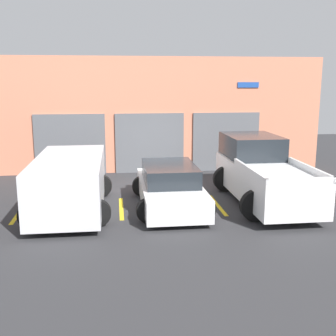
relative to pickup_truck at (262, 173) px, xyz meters
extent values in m
plane|color=#2D2D30|center=(-2.95, 1.73, -0.91)|extent=(28.00, 28.00, 0.00)
cube|color=#D17A5B|center=(-2.95, 5.03, 1.44)|extent=(14.21, 0.60, 4.71)
cube|color=#595B60|center=(-6.37, 4.69, 0.31)|extent=(2.82, 0.08, 2.45)
cube|color=#595B60|center=(-3.15, 4.69, 0.31)|extent=(2.82, 0.08, 2.45)
cube|color=#595B60|center=(0.07, 4.69, 0.31)|extent=(2.82, 0.08, 2.45)
cube|color=#1E4799|center=(0.96, 4.70, 2.67)|extent=(0.90, 0.03, 0.22)
cube|color=white|center=(0.00, -0.30, -0.18)|extent=(1.83, 5.12, 0.98)
cube|color=#1E2328|center=(0.00, 1.10, 0.68)|extent=(1.68, 2.30, 0.74)
cube|color=white|center=(-0.87, -1.45, 0.40)|extent=(0.08, 2.82, 0.18)
cube|color=white|center=(0.87, -1.45, 0.40)|extent=(0.08, 2.82, 0.18)
cube|color=white|center=(0.00, -2.82, 0.40)|extent=(1.83, 0.08, 0.18)
cylinder|color=black|center=(-0.80, 1.28, -0.48)|extent=(0.87, 0.22, 0.87)
cylinder|color=black|center=(0.80, 1.28, -0.48)|extent=(0.87, 0.22, 0.87)
cylinder|color=black|center=(-0.80, -1.89, -0.48)|extent=(0.87, 0.22, 0.87)
cylinder|color=black|center=(0.80, -1.89, -0.48)|extent=(0.87, 0.22, 0.87)
cube|color=white|center=(-2.95, -0.30, -0.46)|extent=(1.74, 4.33, 0.62)
cube|color=#1E2328|center=(-2.95, -0.19, 0.11)|extent=(1.53, 2.38, 0.53)
cylinder|color=black|center=(-3.71, 1.04, -0.58)|extent=(0.66, 0.22, 0.66)
cylinder|color=black|center=(-2.19, 1.04, -0.58)|extent=(0.66, 0.22, 0.66)
cylinder|color=black|center=(-3.71, -1.64, -0.58)|extent=(0.66, 0.22, 0.66)
cylinder|color=black|center=(-2.19, -1.64, -0.58)|extent=(0.66, 0.22, 0.66)
cube|color=silver|center=(-5.89, -0.30, -0.03)|extent=(1.89, 4.71, 1.40)
cube|color=#1E2328|center=(-5.89, 2.00, 0.43)|extent=(1.70, 0.06, 0.28)
cylinder|color=black|center=(-6.73, 1.16, -0.56)|extent=(0.72, 0.22, 0.72)
cylinder|color=black|center=(-5.06, 1.16, -0.56)|extent=(0.72, 0.22, 0.72)
cylinder|color=black|center=(-6.73, -1.76, -0.56)|extent=(0.72, 0.22, 0.72)
cylinder|color=black|center=(-5.06, -1.76, -0.56)|extent=(0.72, 0.22, 0.72)
cube|color=gold|center=(-7.37, -0.30, -0.91)|extent=(0.12, 2.20, 0.01)
cube|color=gold|center=(-4.42, -0.30, -0.91)|extent=(0.12, 2.20, 0.01)
cube|color=gold|center=(-1.47, -0.30, -0.91)|extent=(0.12, 2.20, 0.01)
cube|color=gold|center=(1.47, -0.30, -0.91)|extent=(0.12, 2.20, 0.01)
camera|label=1|loc=(-4.53, -12.46, 2.86)|focal=45.00mm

